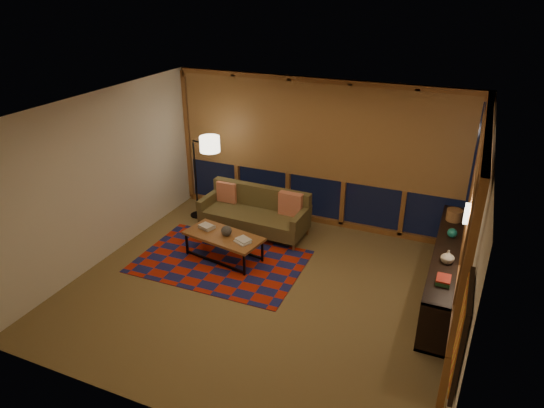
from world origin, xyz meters
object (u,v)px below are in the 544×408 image
at_px(floor_lamp, 195,176).
at_px(sofa, 254,212).
at_px(bookshelf, 446,269).
at_px(coffee_table, 224,247).

bearing_deg(floor_lamp, sofa, -0.45).
distance_m(sofa, bookshelf, 3.40).
bearing_deg(bookshelf, coffee_table, -172.58).
xyz_separation_m(floor_lamp, bookshelf, (4.65, -0.77, -0.46)).
bearing_deg(coffee_table, floor_lamp, 145.70).
height_order(sofa, bookshelf, sofa).
relative_size(floor_lamp, bookshelf, 0.56).
xyz_separation_m(sofa, floor_lamp, (-1.30, 0.19, 0.44)).
relative_size(sofa, coffee_table, 1.49).
distance_m(coffee_table, floor_lamp, 1.84).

